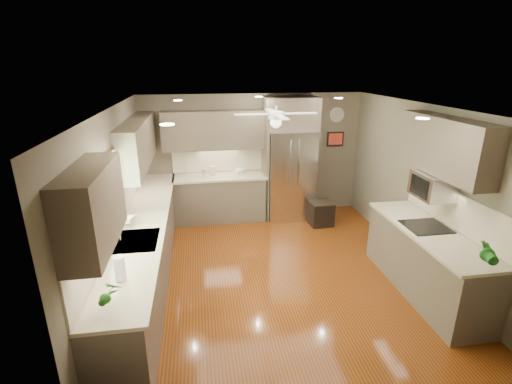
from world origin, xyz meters
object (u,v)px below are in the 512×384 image
object	(u,v)px
potted_plant_right	(489,254)
bowl	(239,174)
microwave	(433,186)
canister_c	(213,171)
soap_bottle	(130,219)
stool	(320,213)
paper_towel	(120,268)
potted_plant_left	(110,293)
canister_b	(203,173)
refrigerator	(290,161)

from	to	relation	value
potted_plant_right	bowl	xyz separation A→B (m)	(-2.25, 3.98, -0.15)
microwave	canister_c	bearing A→B (deg)	135.68
canister_c	soap_bottle	xyz separation A→B (m)	(-1.24, -2.29, 0.01)
stool	canister_c	bearing A→B (deg)	163.30
paper_towel	potted_plant_left	bearing A→B (deg)	-89.59
potted_plant_left	soap_bottle	bearing A→B (deg)	93.72
canister_b	bowl	world-z (taller)	canister_b
potted_plant_left	refrigerator	xyz separation A→B (m)	(2.66, 4.04, 0.09)
canister_b	potted_plant_right	world-z (taller)	potted_plant_right
soap_bottle	potted_plant_left	distance (m)	1.86
potted_plant_right	microwave	xyz separation A→B (m)	(0.10, 1.24, 0.36)
microwave	stool	bearing A→B (deg)	110.16
potted_plant_left	paper_towel	distance (m)	0.47
soap_bottle	bowl	distance (m)	2.83
canister_c	paper_towel	xyz separation A→B (m)	(-1.12, -3.67, 0.05)
canister_b	microwave	bearing A→B (deg)	-41.83
soap_bottle	microwave	distance (m)	4.17
soap_bottle	potted_plant_right	xyz separation A→B (m)	(4.01, -1.76, 0.08)
refrigerator	soap_bottle	bearing A→B (deg)	-141.84
canister_b	canister_c	world-z (taller)	canister_c
potted_plant_right	bowl	bearing A→B (deg)	119.51
canister_c	microwave	distance (m)	4.04
potted_plant_right	paper_towel	world-z (taller)	potted_plant_right
canister_c	bowl	bearing A→B (deg)	-7.26
bowl	paper_towel	world-z (taller)	paper_towel
canister_b	stool	size ratio (longest dim) A/B	0.25
bowl	paper_towel	distance (m)	3.96
canister_c	refrigerator	bearing A→B (deg)	-3.61
soap_bottle	paper_towel	bearing A→B (deg)	-85.17
bowl	refrigerator	bearing A→B (deg)	-1.75
refrigerator	microwave	size ratio (longest dim) A/B	4.45
soap_bottle	microwave	world-z (taller)	microwave
bowl	stool	xyz separation A→B (m)	(1.55, -0.55, -0.73)
canister_c	potted_plant_right	distance (m)	4.91
canister_b	potted_plant_left	size ratio (longest dim) A/B	0.39
microwave	potted_plant_left	bearing A→B (deg)	-161.49
potted_plant_right	stool	xyz separation A→B (m)	(-0.70, 3.43, -0.88)
soap_bottle	microwave	xyz separation A→B (m)	(4.11, -0.52, 0.44)
soap_bottle	stool	size ratio (longest dim) A/B	0.40
soap_bottle	stool	distance (m)	3.79
canister_b	paper_towel	distance (m)	3.73
stool	paper_towel	xyz separation A→B (m)	(-3.19, -3.05, 0.84)
canister_b	potted_plant_left	xyz separation A→B (m)	(-0.92, -4.08, 0.09)
paper_towel	refrigerator	bearing A→B (deg)	53.28
soap_bottle	potted_plant_left	xyz separation A→B (m)	(0.12, -1.86, 0.06)
canister_c	bowl	distance (m)	0.53
potted_plant_left	stool	distance (m)	4.83
canister_b	paper_towel	bearing A→B (deg)	-104.38
bowl	refrigerator	xyz separation A→B (m)	(1.03, -0.03, 0.22)
bowl	refrigerator	size ratio (longest dim) A/B	0.09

